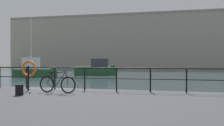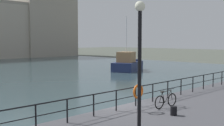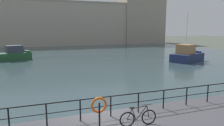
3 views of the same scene
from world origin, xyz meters
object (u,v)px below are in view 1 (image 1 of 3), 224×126
(moored_small_launch, at_px, (97,69))
(moored_cabin_cruiser, at_px, (34,70))
(harbor_building, at_px, (193,41))
(mooring_bollard, at_px, (19,90))
(parked_bicycle, at_px, (57,84))
(life_ring_stand, at_px, (29,70))

(moored_small_launch, xyz_separation_m, moored_cabin_cruiser, (-6.77, -6.09, 0.01))
(harbor_building, relative_size, mooring_bollard, 180.71)
(harbor_building, height_order, moored_cabin_cruiser, harbor_building)
(moored_cabin_cruiser, height_order, mooring_bollard, moored_cabin_cruiser)
(moored_small_launch, height_order, moored_cabin_cruiser, moored_cabin_cruiser)
(moored_cabin_cruiser, bearing_deg, harbor_building, 37.26)
(harbor_building, xyz_separation_m, mooring_bollard, (-6.70, -62.50, -5.84))
(moored_cabin_cruiser, relative_size, parked_bicycle, 4.46)
(mooring_bollard, bearing_deg, moored_small_launch, 102.88)
(harbor_building, relative_size, moored_small_launch, 12.21)
(harbor_building, xyz_separation_m, moored_small_launch, (-13.73, -31.74, -5.88))
(moored_small_launch, xyz_separation_m, life_ring_stand, (6.42, -29.06, 0.80))
(harbor_building, xyz_separation_m, life_ring_stand, (-7.30, -60.80, -5.08))
(harbor_building, height_order, parked_bicycle, harbor_building)
(moored_small_launch, distance_m, mooring_bollard, 31.56)
(moored_cabin_cruiser, xyz_separation_m, parked_bicycle, (14.89, -23.48, 0.20))
(harbor_building, bearing_deg, parked_bicycle, -95.23)
(harbor_building, height_order, mooring_bollard, harbor_building)
(life_ring_stand, bearing_deg, mooring_bollard, -70.37)
(moored_cabin_cruiser, bearing_deg, mooring_bollard, -85.05)
(harbor_building, xyz_separation_m, moored_cabin_cruiser, (-20.50, -37.83, -5.87))
(parked_bicycle, bearing_deg, moored_small_launch, 110.47)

